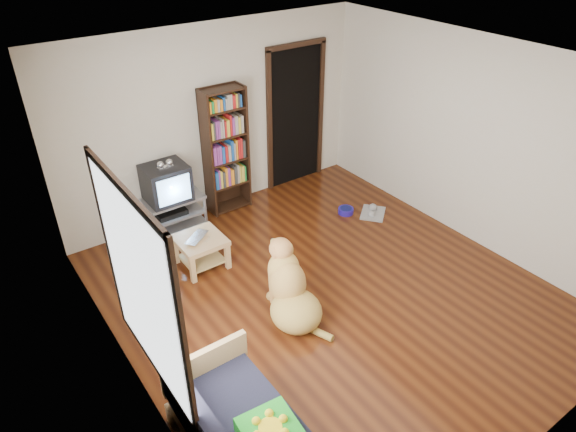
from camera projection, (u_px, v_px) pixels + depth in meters
ground at (328, 293)px, 5.93m from camera, size 5.00×5.00×0.00m
ceiling at (340, 68)px, 4.55m from camera, size 5.00×5.00×0.00m
wall_back at (215, 121)px, 6.96m from camera, size 4.50×0.00×4.50m
wall_front at (568, 341)px, 3.52m from camera, size 4.50×0.00×4.50m
wall_left at (119, 276)px, 4.13m from camera, size 0.00×5.00×5.00m
wall_right at (473, 143)px, 6.35m from camera, size 0.00×5.00×5.00m
laptop at (201, 238)px, 6.14m from camera, size 0.42×0.39×0.03m
dog_bowl at (346, 211)px, 7.40m from camera, size 0.22×0.22×0.08m
grey_rag at (373, 213)px, 7.39m from camera, size 0.51×0.50×0.03m
window at (141, 288)px, 3.69m from camera, size 0.03×1.46×1.70m
doorway at (295, 113)px, 7.71m from camera, size 1.03×0.05×2.19m
tv_stand at (171, 214)px, 6.89m from camera, size 0.90×0.45×0.50m
crt_tv at (165, 182)px, 6.66m from camera, size 0.55×0.52×0.58m
bookshelf at (225, 144)px, 7.04m from camera, size 0.60×0.30×1.80m
coffee_table at (201, 246)px, 6.23m from camera, size 0.55×0.55×0.40m
dog at (290, 292)px, 5.46m from camera, size 0.65×1.08×0.88m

